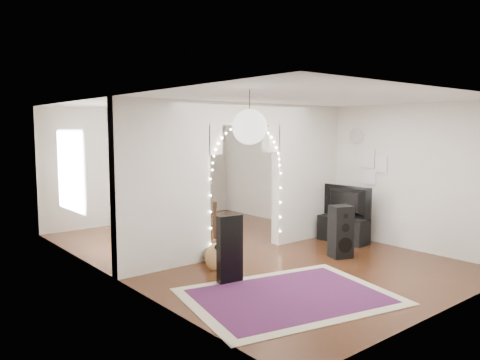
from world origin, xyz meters
TOP-DOWN VIEW (x-y plane):
  - floor at (0.00, 0.00)m, footprint 7.50×7.50m
  - ceiling at (0.00, 0.00)m, footprint 5.00×7.50m
  - wall_back at (0.00, 3.75)m, footprint 5.00×0.02m
  - wall_front at (0.00, -3.75)m, footprint 5.00×0.02m
  - wall_left at (-2.50, 0.00)m, footprint 0.02×7.50m
  - wall_right at (2.50, 0.00)m, footprint 0.02×7.50m
  - divider_wall at (0.00, 0.00)m, footprint 5.00×0.20m
  - fairy_lights at (0.00, -0.13)m, footprint 1.64×0.04m
  - window at (-2.47, 1.80)m, footprint 0.04×1.20m
  - wall_clock at (2.48, -0.60)m, footprint 0.03×0.31m
  - picture_frames at (2.48, -1.00)m, footprint 0.02×0.50m
  - paper_lantern at (-1.90, -2.40)m, footprint 0.40×0.40m
  - ceiling_fan at (0.00, 2.00)m, footprint 1.10×1.10m
  - area_rug at (-1.03, -2.20)m, footprint 3.05×2.53m
  - guitar_case at (-1.27, -1.23)m, footprint 0.39×0.17m
  - acoustic_guitar at (-1.10, -0.63)m, footprint 0.39×0.21m
  - tabby_cat at (-0.91, -0.27)m, footprint 0.35×0.58m
  - floor_speaker at (1.06, -1.39)m, footprint 0.44×0.41m
  - media_console at (1.99, -0.71)m, footprint 0.46×1.02m
  - tv at (1.99, -0.71)m, footprint 0.20×1.08m
  - bookcase at (0.79, 3.50)m, footprint 1.52×0.97m
  - dining_table at (-0.92, 1.98)m, footprint 1.21×0.82m
  - flower_vase at (-0.92, 1.98)m, footprint 0.19×0.19m
  - dining_chair_left at (-1.11, 0.37)m, footprint 0.69×0.70m
  - dining_chair_right at (-0.22, 2.51)m, footprint 0.49×0.50m

SIDE VIEW (x-z plane):
  - floor at x=0.00m, z-range 0.00..0.00m
  - area_rug at x=-1.03m, z-range 0.00..0.02m
  - tabby_cat at x=-0.91m, z-range -0.04..0.35m
  - dining_chair_right at x=-0.22m, z-range 0.00..0.45m
  - media_console at x=1.99m, z-range 0.00..0.50m
  - dining_chair_left at x=-1.11m, z-range 0.00..0.52m
  - acoustic_guitar at x=-1.10m, z-range -0.06..0.87m
  - floor_speaker at x=1.06m, z-range 0.00..0.91m
  - guitar_case at x=-1.27m, z-range 0.00..0.99m
  - dining_table at x=-0.92m, z-range 0.30..1.06m
  - bookcase at x=0.79m, z-range 0.00..1.54m
  - tv at x=1.99m, z-range 0.50..1.12m
  - flower_vase at x=-0.92m, z-range 0.76..0.95m
  - wall_back at x=0.00m, z-range 0.00..2.70m
  - wall_front at x=0.00m, z-range 0.00..2.70m
  - wall_left at x=-2.50m, z-range 0.00..2.70m
  - wall_right at x=2.50m, z-range 0.00..2.70m
  - divider_wall at x=0.00m, z-range 0.07..2.77m
  - window at x=-2.47m, z-range 0.80..2.20m
  - picture_frames at x=2.48m, z-range 1.15..1.85m
  - fairy_lights at x=0.00m, z-range 0.75..2.35m
  - wall_clock at x=2.48m, z-range 1.95..2.25m
  - paper_lantern at x=-1.90m, z-range 2.05..2.45m
  - ceiling_fan at x=0.00m, z-range 2.25..2.55m
  - ceiling at x=0.00m, z-range 2.69..2.71m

